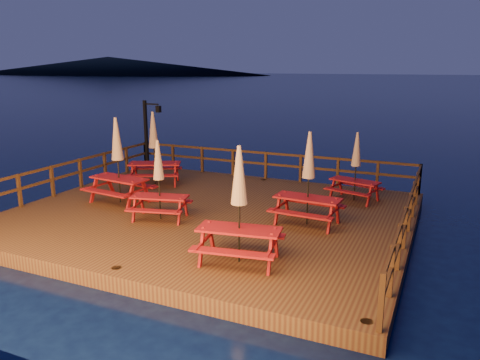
{
  "coord_description": "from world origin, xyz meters",
  "views": [
    {
      "loc": [
        6.61,
        -12.45,
        4.9
      ],
      "look_at": [
        0.76,
        0.6,
        1.37
      ],
      "focal_mm": 35.0,
      "sensor_mm": 36.0,
      "label": 1
    }
  ],
  "objects": [
    {
      "name": "picnic_table_2",
      "position": [
        3.89,
        3.14,
        1.61
      ],
      "size": [
        1.93,
        1.73,
        2.34
      ],
      "rotation": [
        0.0,
        0.0,
        -0.27
      ],
      "color": "maroon",
      "rests_on": "deck"
    },
    {
      "name": "picnic_table_5",
      "position": [
        -3.23,
        -0.32,
        1.88
      ],
      "size": [
        2.17,
        1.87,
        2.85
      ],
      "rotation": [
        0.0,
        0.0,
        -0.12
      ],
      "color": "maroon",
      "rests_on": "deck"
    },
    {
      "name": "picnic_table_3",
      "position": [
        -3.58,
        2.27,
        1.85
      ],
      "size": [
        2.45,
        2.28,
        2.78
      ],
      "rotation": [
        0.0,
        0.0,
        0.44
      ],
      "color": "maroon",
      "rests_on": "deck"
    },
    {
      "name": "ground",
      "position": [
        0.0,
        0.0,
        0.0
      ],
      "size": [
        500.0,
        500.0,
        0.0
      ],
      "primitive_type": "plane",
      "color": "#050D32",
      "rests_on": "ground"
    },
    {
      "name": "picnic_table_1",
      "position": [
        2.42,
        -3.14,
        1.84
      ],
      "size": [
        2.16,
        1.87,
        2.76
      ],
      "rotation": [
        0.0,
        0.0,
        0.16
      ],
      "color": "maroon",
      "rests_on": "deck"
    },
    {
      "name": "deck_piles",
      "position": [
        0.0,
        0.0,
        -0.3
      ],
      "size": [
        11.44,
        9.44,
        1.4
      ],
      "color": "#372411",
      "rests_on": "ground"
    },
    {
      "name": "deck",
      "position": [
        0.0,
        0.0,
        0.2
      ],
      "size": [
        12.0,
        10.0,
        0.4
      ],
      "primitive_type": "cube",
      "color": "#472716",
      "rests_on": "ground"
    },
    {
      "name": "headland_left",
      "position": [
        -160.0,
        190.0,
        4.5
      ],
      "size": [
        180.0,
        84.0,
        9.0
      ],
      "primitive_type": "ellipsoid",
      "color": "black",
      "rests_on": "ground"
    },
    {
      "name": "lamp_post",
      "position": [
        -5.39,
        4.55,
        2.2
      ],
      "size": [
        0.85,
        0.18,
        3.0
      ],
      "color": "black",
      "rests_on": "deck"
    },
    {
      "name": "picnic_table_4",
      "position": [
        -1.03,
        -1.24,
        1.64
      ],
      "size": [
        1.95,
        1.74,
        2.38
      ],
      "rotation": [
        0.0,
        0.0,
        0.25
      ],
      "color": "maroon",
      "rests_on": "deck"
    },
    {
      "name": "picnic_table_0",
      "position": [
        3.11,
        0.1,
        1.8
      ],
      "size": [
        1.98,
        1.66,
        2.7
      ],
      "rotation": [
        0.0,
        0.0,
        -0.06
      ],
      "color": "maroon",
      "rests_on": "deck"
    },
    {
      "name": "railing",
      "position": [
        0.0,
        1.78,
        1.16
      ],
      "size": [
        11.8,
        9.75,
        1.1
      ],
      "color": "#372411",
      "rests_on": "deck"
    }
  ]
}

